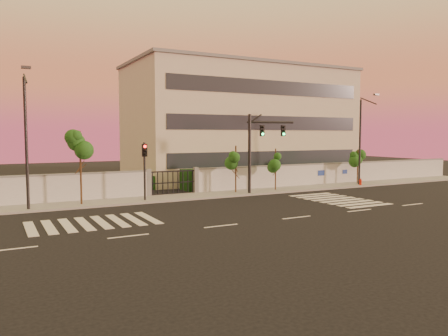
# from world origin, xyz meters

# --- Properties ---
(ground) EXTENTS (120.00, 120.00, 0.00)m
(ground) POSITION_xyz_m (0.00, 0.00, 0.00)
(ground) COLOR black
(ground) RESTS_ON ground
(sidewalk) EXTENTS (60.00, 3.00, 0.15)m
(sidewalk) POSITION_xyz_m (0.00, 10.50, 0.07)
(sidewalk) COLOR gray
(sidewalk) RESTS_ON ground
(perimeter_wall) EXTENTS (60.00, 0.36, 2.20)m
(perimeter_wall) POSITION_xyz_m (0.10, 12.00, 1.07)
(perimeter_wall) COLOR #B0B2B7
(perimeter_wall) RESTS_ON ground
(hedge_row) EXTENTS (41.00, 4.25, 1.80)m
(hedge_row) POSITION_xyz_m (1.17, 14.74, 0.82)
(hedge_row) COLOR black
(hedge_row) RESTS_ON ground
(institutional_building) EXTENTS (24.40, 12.40, 12.25)m
(institutional_building) POSITION_xyz_m (9.00, 21.99, 6.16)
(institutional_building) COLOR beige
(institutional_building) RESTS_ON ground
(road_markings) EXTENTS (57.00, 7.62, 0.02)m
(road_markings) POSITION_xyz_m (-1.58, 3.76, 0.01)
(road_markings) COLOR silver
(road_markings) RESTS_ON ground
(street_tree_c) EXTENTS (1.57, 1.25, 5.09)m
(street_tree_c) POSITION_xyz_m (-10.33, 10.19, 3.75)
(street_tree_c) COLOR #382314
(street_tree_c) RESTS_ON ground
(street_tree_d) EXTENTS (1.46, 1.16, 3.95)m
(street_tree_d) POSITION_xyz_m (1.90, 10.52, 2.91)
(street_tree_d) COLOR #382314
(street_tree_d) RESTS_ON ground
(street_tree_e) EXTENTS (1.31, 1.04, 3.66)m
(street_tree_e) POSITION_xyz_m (5.71, 10.36, 2.70)
(street_tree_e) COLOR #382314
(street_tree_e) RESTS_ON ground
(street_tree_f) EXTENTS (1.37, 1.09, 3.42)m
(street_tree_f) POSITION_xyz_m (15.47, 10.62, 2.52)
(street_tree_f) COLOR #382314
(street_tree_f) RESTS_ON ground
(traffic_signal_main) EXTENTS (4.05, 1.20, 6.47)m
(traffic_signal_main) POSITION_xyz_m (3.44, 9.58, 4.09)
(traffic_signal_main) COLOR black
(traffic_signal_main) RESTS_ON ground
(traffic_signal_secondary) EXTENTS (0.33, 0.33, 4.30)m
(traffic_signal_secondary) POSITION_xyz_m (-5.99, 9.86, 2.73)
(traffic_signal_secondary) COLOR black
(traffic_signal_secondary) RESTS_ON ground
(streetlight_west) EXTENTS (0.53, 2.12, 8.81)m
(streetlight_west) POSITION_xyz_m (-13.69, 9.46, 4.76)
(streetlight_west) COLOR black
(streetlight_west) RESTS_ON ground
(streetlight_east) EXTENTS (0.51, 2.04, 8.49)m
(streetlight_east) POSITION_xyz_m (14.94, 9.70, 4.59)
(streetlight_east) COLOR black
(streetlight_east) RESTS_ON ground
(fire_hydrant) EXTENTS (0.30, 0.28, 0.75)m
(fire_hydrant) POSITION_xyz_m (14.67, 9.42, 0.37)
(fire_hydrant) COLOR red
(fire_hydrant) RESTS_ON ground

